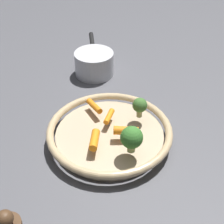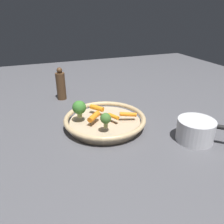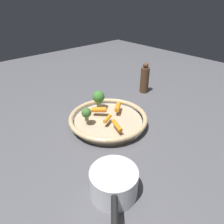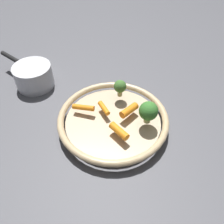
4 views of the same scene
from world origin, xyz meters
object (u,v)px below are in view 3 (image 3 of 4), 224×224
object	(u,v)px
serving_bowl	(108,120)
broccoli_floret_edge	(99,97)
baby_carrot_back	(107,119)
baby_carrot_right	(99,110)
baby_carrot_center	(117,126)
baby_carrot_left	(118,107)
pepper_mill	(145,79)
saucepan	(114,183)
broccoli_floret_small	(86,113)

from	to	relation	value
serving_bowl	broccoli_floret_edge	bearing A→B (deg)	-106.23
baby_carrot_back	baby_carrot_right	bearing A→B (deg)	-103.19
baby_carrot_center	broccoli_floret_edge	world-z (taller)	broccoli_floret_edge
serving_bowl	broccoli_floret_edge	xyz separation A→B (m)	(-0.03, -0.09, 0.06)
baby_carrot_center	baby_carrot_left	xyz separation A→B (m)	(-0.10, -0.10, 0.00)
baby_carrot_right	baby_carrot_left	bearing A→B (deg)	154.96
serving_bowl	pepper_mill	size ratio (longest dim) A/B	1.96
serving_bowl	baby_carrot_right	xyz separation A→B (m)	(0.01, -0.05, 0.03)
serving_bowl	baby_carrot_back	bearing A→B (deg)	44.53
baby_carrot_left	saucepan	world-z (taller)	saucepan
broccoli_floret_small	pepper_mill	world-z (taller)	pepper_mill
broccoli_floret_small	pepper_mill	distance (m)	0.46
baby_carrot_left	saucepan	bearing A→B (deg)	44.88
baby_carrot_right	saucepan	xyz separation A→B (m)	(0.21, 0.31, -0.01)
broccoli_floret_small	saucepan	xyz separation A→B (m)	(0.13, 0.29, -0.04)
baby_carrot_right	saucepan	world-z (taller)	saucepan
baby_carrot_left	baby_carrot_right	bearing A→B (deg)	-25.04
serving_bowl	broccoli_floret_edge	distance (m)	0.12
baby_carrot_center	broccoli_floret_small	distance (m)	0.13
serving_bowl	baby_carrot_back	xyz separation A→B (m)	(0.03, 0.03, 0.03)
serving_bowl	broccoli_floret_edge	size ratio (longest dim) A/B	4.75
baby_carrot_left	broccoli_floret_small	xyz separation A→B (m)	(0.15, -0.02, 0.02)
broccoli_floret_edge	saucepan	xyz separation A→B (m)	(0.24, 0.36, -0.04)
baby_carrot_center	saucepan	bearing A→B (deg)	44.84
baby_carrot_right	pepper_mill	bearing A→B (deg)	-170.14
baby_carrot_center	baby_carrot_left	distance (m)	0.14
baby_carrot_left	pepper_mill	xyz separation A→B (m)	(-0.30, -0.10, 0.02)
baby_carrot_center	pepper_mill	distance (m)	0.44
baby_carrot_left	broccoli_floret_edge	xyz separation A→B (m)	(0.04, -0.08, 0.03)
serving_bowl	broccoli_floret_small	xyz separation A→B (m)	(0.09, -0.03, 0.06)
baby_carrot_left	serving_bowl	bearing A→B (deg)	10.08
baby_carrot_center	pepper_mill	world-z (taller)	pepper_mill
baby_carrot_back	saucepan	world-z (taller)	saucepan
broccoli_floret_edge	baby_carrot_left	bearing A→B (deg)	115.34
baby_carrot_right	broccoli_floret_small	xyz separation A→B (m)	(0.08, 0.02, 0.02)
baby_carrot_left	broccoli_floret_small	world-z (taller)	broccoli_floret_small
pepper_mill	saucepan	size ratio (longest dim) A/B	0.83
serving_bowl	saucepan	xyz separation A→B (m)	(0.21, 0.27, 0.02)
broccoli_floret_small	pepper_mill	xyz separation A→B (m)	(-0.45, -0.08, -0.00)
baby_carrot_right	broccoli_floret_edge	bearing A→B (deg)	-127.71
saucepan	baby_carrot_back	bearing A→B (deg)	-127.84
baby_carrot_back	saucepan	size ratio (longest dim) A/B	0.26
serving_bowl	pepper_mill	xyz separation A→B (m)	(-0.36, -0.11, 0.05)
baby_carrot_back	broccoli_floret_edge	xyz separation A→B (m)	(-0.05, -0.12, 0.03)
broccoli_floret_small	pepper_mill	size ratio (longest dim) A/B	0.34
baby_carrot_back	broccoli_floret_edge	bearing A→B (deg)	-114.05
serving_bowl	pepper_mill	world-z (taller)	pepper_mill
baby_carrot_center	pepper_mill	xyz separation A→B (m)	(-0.39, -0.20, 0.02)
baby_carrot_right	pepper_mill	size ratio (longest dim) A/B	0.37
baby_carrot_back	broccoli_floret_small	bearing A→B (deg)	-40.53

